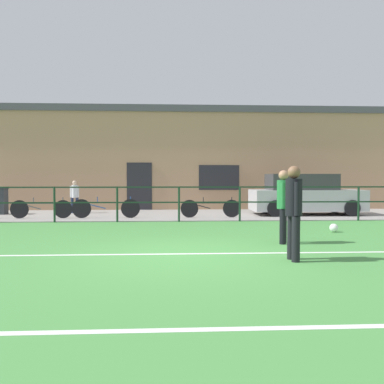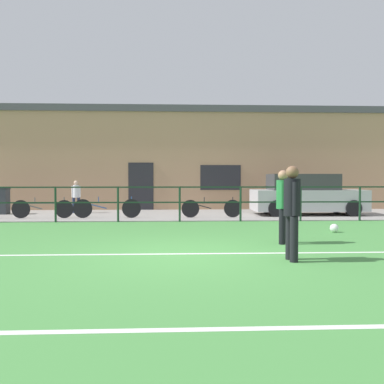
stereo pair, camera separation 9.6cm
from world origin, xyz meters
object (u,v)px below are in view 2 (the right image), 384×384
at_px(soccer_ball_match, 334,228).
at_px(bicycle_parked_3, 107,208).
at_px(player_goalkeeper, 292,207).
at_px(parked_car_red, 306,195).
at_px(bicycle_parked_4, 211,208).
at_px(spectator_child, 76,195).
at_px(bicycle_parked_2, 42,209).
at_px(player_striker, 283,202).
at_px(trash_bin_0, 1,201).

relative_size(soccer_ball_match, bicycle_parked_3, 0.09).
relative_size(player_goalkeeper, parked_car_red, 0.39).
bearing_deg(bicycle_parked_4, parked_car_red, 14.62).
distance_m(parked_car_red, bicycle_parked_4, 3.88).
height_order(spectator_child, bicycle_parked_2, spectator_child).
bearing_deg(player_striker, player_goalkeeper, -170.71).
height_order(parked_car_red, bicycle_parked_4, parked_car_red).
xyz_separation_m(player_goalkeeper, bicycle_parked_2, (-6.59, 7.86, -0.58)).
xyz_separation_m(parked_car_red, bicycle_parked_2, (-9.66, -0.97, -0.41)).
bearing_deg(bicycle_parked_2, trash_bin_0, 140.28).
height_order(player_goalkeeper, parked_car_red, player_goalkeeper).
xyz_separation_m(spectator_child, bicycle_parked_2, (-0.68, -2.18, -0.41)).
xyz_separation_m(player_striker, parked_car_red, (2.73, 6.91, -0.15)).
xyz_separation_m(player_goalkeeper, player_striker, (0.34, 1.92, -0.02)).
bearing_deg(bicycle_parked_4, trash_bin_0, 167.64).
xyz_separation_m(parked_car_red, bicycle_parked_4, (-3.73, -0.97, -0.41)).
bearing_deg(soccer_ball_match, trash_bin_0, 151.65).
relative_size(soccer_ball_match, trash_bin_0, 0.22).
distance_m(player_striker, spectator_child, 10.24).
relative_size(player_goalkeeper, player_striker, 1.03).
xyz_separation_m(spectator_child, trash_bin_0, (-2.81, -0.41, -0.21)).
xyz_separation_m(parked_car_red, bicycle_parked_3, (-7.42, -0.97, -0.39)).
bearing_deg(soccer_ball_match, bicycle_parked_3, 147.80).
xyz_separation_m(parked_car_red, trash_bin_0, (-11.79, 0.79, -0.21)).
bearing_deg(bicycle_parked_3, player_striker, -51.64).
xyz_separation_m(soccer_ball_match, bicycle_parked_3, (-6.54, 4.12, 0.25)).
height_order(soccer_ball_match, spectator_child, spectator_child).
bearing_deg(trash_bin_0, bicycle_parked_4, -12.36).
bearing_deg(player_goalkeeper, bicycle_parked_3, -152.80).
relative_size(player_striker, bicycle_parked_4, 0.75).
relative_size(player_goalkeeper, bicycle_parked_2, 0.77).
distance_m(player_striker, soccer_ball_match, 2.71).
bearing_deg(spectator_child, bicycle_parked_3, 120.45).
xyz_separation_m(player_goalkeeper, soccer_ball_match, (2.19, 3.74, -0.82)).
relative_size(parked_car_red, bicycle_parked_4, 1.96).
bearing_deg(trash_bin_0, player_striker, -40.36).
distance_m(player_goalkeeper, bicycle_parked_4, 7.90).
xyz_separation_m(soccer_ball_match, bicycle_parked_4, (-2.85, 4.12, 0.24)).
bearing_deg(bicycle_parked_2, bicycle_parked_3, 0.00).
relative_size(spectator_child, bicycle_parked_4, 0.61).
xyz_separation_m(player_goalkeeper, trash_bin_0, (-8.71, 9.62, -0.39)).
bearing_deg(bicycle_parked_2, soccer_ball_match, -25.14).
relative_size(player_striker, soccer_ball_match, 7.15).
relative_size(player_goalkeeper, spectator_child, 1.26).
bearing_deg(bicycle_parked_4, player_goalkeeper, -85.19).
distance_m(spectator_child, parked_car_red, 9.06).
relative_size(parked_car_red, trash_bin_0, 4.03).
bearing_deg(spectator_child, player_goalkeeper, 115.42).
bearing_deg(trash_bin_0, bicycle_parked_2, -39.72).
bearing_deg(player_goalkeeper, player_striker, 168.08).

